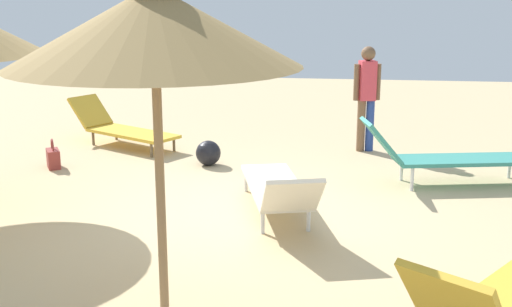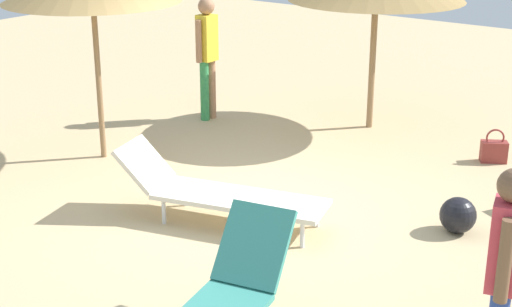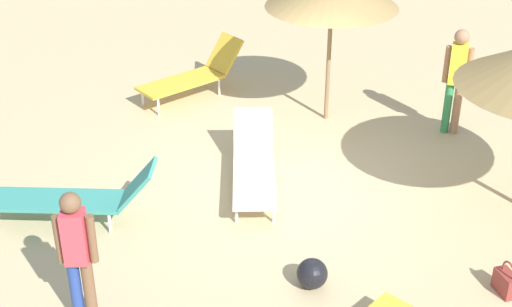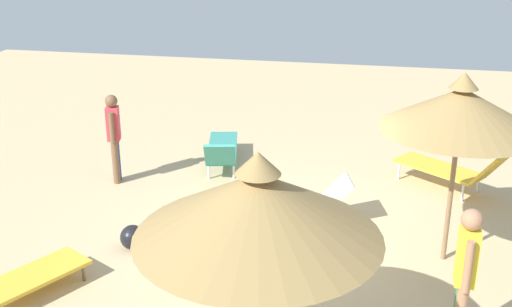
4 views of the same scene
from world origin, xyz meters
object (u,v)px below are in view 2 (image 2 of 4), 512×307
(person_standing_far_right, at_px, (504,272))
(handbag, at_px, (494,151))
(lounge_chair_center, at_px, (217,191))
(beach_ball, at_px, (458,215))
(person_standing_near_left, at_px, (207,51))

(person_standing_far_right, distance_m, handbag, 4.87)
(lounge_chair_center, height_order, beach_ball, lounge_chair_center)
(person_standing_far_right, height_order, handbag, person_standing_far_right)
(person_standing_near_left, xyz_separation_m, beach_ball, (-1.49, -4.50, -0.84))
(person_standing_far_right, bearing_deg, lounge_chair_center, 72.18)
(person_standing_near_left, bearing_deg, lounge_chair_center, -138.73)
(person_standing_far_right, relative_size, beach_ball, 4.52)
(lounge_chair_center, bearing_deg, person_standing_far_right, -107.82)
(person_standing_far_right, relative_size, handbag, 3.83)
(lounge_chair_center, xyz_separation_m, person_standing_far_right, (-1.06, -3.31, 0.60))
(handbag, bearing_deg, beach_ball, -168.73)
(lounge_chair_center, distance_m, handbag, 3.84)
(person_standing_near_left, height_order, handbag, person_standing_near_left)
(lounge_chair_center, relative_size, person_standing_near_left, 1.28)
(person_standing_far_right, xyz_separation_m, handbag, (4.51, 1.65, -0.79))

